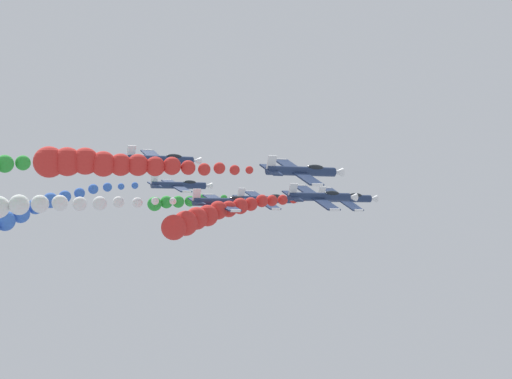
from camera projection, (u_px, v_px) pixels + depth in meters
name	position (u px, v px, depth m)	size (l,w,h in m)	color
airplane_lead	(346.00, 198.00, 115.10)	(9.02, 10.35, 3.86)	navy
smoke_trail_lead	(208.00, 216.00, 101.69)	(7.26, 23.79, 6.07)	red
airplane_left_inner	(266.00, 199.00, 119.62)	(9.21, 10.35, 3.43)	navy
smoke_trail_left_inner	(176.00, 202.00, 113.43)	(2.09, 12.26, 2.50)	green
airplane_right_inner	(321.00, 197.00, 101.92)	(9.07, 10.35, 3.73)	navy
airplane_left_outer	(225.00, 202.00, 106.19)	(9.36, 10.35, 3.16)	navy
airplane_right_outer	(180.00, 185.00, 124.02)	(9.39, 10.35, 3.10)	navy
airplane_trailing	(303.00, 171.00, 91.69)	(9.03, 10.35, 3.82)	navy
smoke_trail_trailing	(100.00, 163.00, 84.17)	(6.98, 23.50, 3.37)	red
airplane_high_slot	(162.00, 160.00, 103.07)	(9.09, 10.35, 3.67)	navy
smoke_trail_high_slot	(8.00, 165.00, 93.01)	(3.90, 18.79, 3.85)	green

